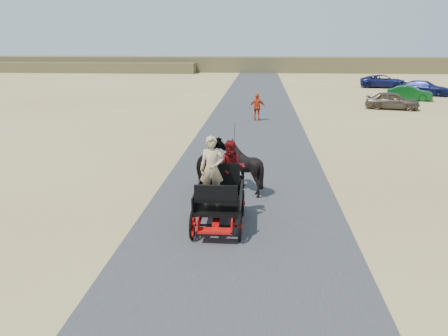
# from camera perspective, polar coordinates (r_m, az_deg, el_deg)

# --- Properties ---
(ground) EXTENTS (140.00, 140.00, 0.00)m
(ground) POSITION_cam_1_polar(r_m,az_deg,el_deg) (13.07, 2.43, -6.01)
(ground) COLOR tan
(road) EXTENTS (6.00, 140.00, 0.01)m
(road) POSITION_cam_1_polar(r_m,az_deg,el_deg) (13.06, 2.43, -5.99)
(road) COLOR #38383A
(road) RESTS_ON ground
(ridge_far) EXTENTS (140.00, 6.00, 2.40)m
(ridge_far) POSITION_cam_1_polar(r_m,az_deg,el_deg) (74.18, 4.58, 13.34)
(ridge_far) COLOR brown
(ridge_far) RESTS_ON ground
(ridge_near) EXTENTS (40.00, 4.00, 1.60)m
(ridge_near) POSITION_cam_1_polar(r_m,az_deg,el_deg) (76.53, -19.10, 12.32)
(ridge_near) COLOR brown
(ridge_near) RESTS_ON ground
(carriage) EXTENTS (1.30, 2.40, 0.72)m
(carriage) POSITION_cam_1_polar(r_m,az_deg,el_deg) (12.16, -0.64, -5.92)
(carriage) COLOR black
(carriage) RESTS_ON ground
(horse_left) EXTENTS (0.91, 2.01, 1.70)m
(horse_left) POSITION_cam_1_polar(r_m,az_deg,el_deg) (14.87, -1.66, 0.26)
(horse_left) COLOR black
(horse_left) RESTS_ON ground
(horse_right) EXTENTS (1.37, 1.54, 1.70)m
(horse_right) POSITION_cam_1_polar(r_m,az_deg,el_deg) (14.79, 2.58, 0.16)
(horse_right) COLOR black
(horse_right) RESTS_ON ground
(driver_man) EXTENTS (0.66, 0.43, 1.80)m
(driver_man) POSITION_cam_1_polar(r_m,az_deg,el_deg) (11.81, -1.60, -0.12)
(driver_man) COLOR tan
(driver_man) RESTS_ON carriage
(passenger_woman) EXTENTS (0.77, 0.60, 1.58)m
(passenger_woman) POSITION_cam_1_polar(r_m,az_deg,el_deg) (12.32, 1.00, 0.04)
(passenger_woman) COLOR #660C0F
(passenger_woman) RESTS_ON carriage
(pedestrian) EXTENTS (1.02, 0.45, 1.73)m
(pedestrian) POSITION_cam_1_polar(r_m,az_deg,el_deg) (28.27, 4.37, 7.92)
(pedestrian) COLOR red
(pedestrian) RESTS_ON ground
(car_a) EXTENTS (4.13, 2.49, 1.32)m
(car_a) POSITION_cam_1_polar(r_m,az_deg,el_deg) (35.35, 21.13, 8.23)
(car_a) COLOR brown
(car_a) RESTS_ON ground
(car_b) EXTENTS (3.93, 2.42, 1.22)m
(car_b) POSITION_cam_1_polar(r_m,az_deg,el_deg) (41.44, 23.09, 9.00)
(car_b) COLOR #0C4C19
(car_b) RESTS_ON ground
(car_c) EXTENTS (5.00, 3.70, 1.35)m
(car_c) POSITION_cam_1_polar(r_m,az_deg,el_deg) (45.84, 24.71, 9.47)
(car_c) COLOR navy
(car_c) RESTS_ON ground
(car_d) EXTENTS (5.31, 3.17, 1.38)m
(car_d) POSITION_cam_1_polar(r_m,az_deg,el_deg) (51.55, 20.13, 10.58)
(car_d) COLOR navy
(car_d) RESTS_ON ground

